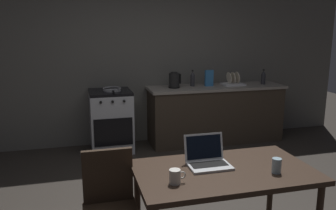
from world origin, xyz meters
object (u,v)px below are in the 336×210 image
object	(u,v)px
drinking_glass	(277,166)
bottle_b	(193,79)
stove_oven	(111,121)
laptop	(208,160)
frying_pan	(112,89)
bottle	(263,77)
electric_kettle	(174,80)
coffee_mug	(175,177)
dining_table	(224,179)
dish_rack	(233,82)
cereal_box	(209,78)
chair	(110,202)

from	to	relation	value
drinking_glass	bottle_b	world-z (taller)	bottle_b
stove_oven	bottle_b	world-z (taller)	bottle_b
laptop	bottle_b	world-z (taller)	bottle_b
laptop	drinking_glass	world-z (taller)	laptop
frying_pan	drinking_glass	bearing A→B (deg)	-72.97
laptop	bottle	world-z (taller)	bottle
electric_kettle	drinking_glass	xyz separation A→B (m)	(-0.05, -2.93, -0.21)
laptop	coffee_mug	size ratio (longest dim) A/B	2.71
dining_table	frying_pan	distance (m)	2.81
dish_rack	cereal_box	bearing A→B (deg)	177.14
dish_rack	bottle_b	world-z (taller)	bottle_b
stove_oven	dining_table	xyz separation A→B (m)	(0.57, -2.78, 0.23)
frying_pan	cereal_box	bearing A→B (deg)	1.81
chair	bottle_b	size ratio (longest dim) A/B	3.59
frying_pan	bottle_b	bearing A→B (deg)	4.89
stove_oven	drinking_glass	xyz separation A→B (m)	(0.92, -2.93, 0.36)
bottle	frying_pan	distance (m)	2.42
laptop	dish_rack	bearing A→B (deg)	57.72
stove_oven	dish_rack	xyz separation A→B (m)	(1.94, 0.00, 0.50)
electric_kettle	cereal_box	world-z (taller)	cereal_box
dish_rack	chair	bearing A→B (deg)	-130.03
laptop	dish_rack	xyz separation A→B (m)	(1.46, 2.67, 0.15)
drinking_glass	laptop	bearing A→B (deg)	148.63
electric_kettle	bottle_b	distance (m)	0.33
dining_table	bottle_b	size ratio (longest dim) A/B	5.34
chair	coffee_mug	bearing A→B (deg)	-28.70
drinking_glass	electric_kettle	bearing A→B (deg)	89.00
dish_rack	stove_oven	bearing A→B (deg)	-179.93
dining_table	coffee_mug	bearing A→B (deg)	-161.85
drinking_glass	bottle	bearing A→B (deg)	62.15
dining_table	bottle_b	world-z (taller)	bottle_b
laptop	cereal_box	size ratio (longest dim) A/B	1.28
stove_oven	dish_rack	bearing A→B (deg)	0.07
stove_oven	bottle_b	xyz separation A→B (m)	(1.29, 0.08, 0.57)
cereal_box	stove_oven	bearing A→B (deg)	-179.16
bottle	coffee_mug	size ratio (longest dim) A/B	2.06
dining_table	electric_kettle	distance (m)	2.83
dining_table	frying_pan	xyz separation A→B (m)	(-0.55, 2.75, 0.25)
cereal_box	bottle	bearing A→B (deg)	-4.44
laptop	electric_kettle	size ratio (longest dim) A/B	1.32
coffee_mug	bottle_b	world-z (taller)	bottle_b
stove_oven	drinking_glass	world-z (taller)	stove_oven
bottle	electric_kettle	bearing A→B (deg)	178.06
drinking_glass	chair	bearing A→B (deg)	165.99
chair	coffee_mug	xyz separation A→B (m)	(0.43, -0.28, 0.28)
laptop	drinking_glass	distance (m)	0.51
drinking_glass	bottle_b	size ratio (longest dim) A/B	0.44
laptop	chair	bearing A→B (deg)	173.92
chair	electric_kettle	xyz separation A→B (m)	(1.24, 2.64, 0.49)
cereal_box	bottle_b	xyz separation A→B (m)	(-0.25, 0.06, -0.01)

